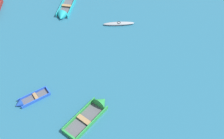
{
  "coord_description": "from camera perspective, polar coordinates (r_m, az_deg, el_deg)",
  "views": [
    {
      "loc": [
        4.22,
        7.81,
        18.32
      ],
      "look_at": [
        0.0,
        24.01,
        0.15
      ],
      "focal_mm": 44.3,
      "sensor_mm": 36.0,
      "label": 1
    }
  ],
  "objects": [
    {
      "name": "rowboat_blue_near_right",
      "position": [
        23.56,
        -17.39,
        -6.3
      ],
      "size": [
        2.5,
        2.69,
        0.81
      ],
      "color": "#4C4C51",
      "rests_on": "ground_plane"
    },
    {
      "name": "rowboat_green_center",
      "position": [
        22.08,
        -3.39,
        -8.03
      ],
      "size": [
        2.94,
        4.43,
        1.29
      ],
      "color": "#4C4C51",
      "rests_on": "ground_plane"
    },
    {
      "name": "rowboat_turquoise_back_row_right",
      "position": [
        31.51,
        -9.96,
        11.45
      ],
      "size": [
        1.65,
        4.27,
        1.21
      ],
      "color": "#4C4C51",
      "rests_on": "ground_plane"
    },
    {
      "name": "kayak_grey_back_row_center",
      "position": [
        29.61,
        1.41,
        9.46
      ],
      "size": [
        3.29,
        1.54,
        0.31
      ],
      "color": "gray",
      "rests_on": "ground_plane"
    }
  ]
}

